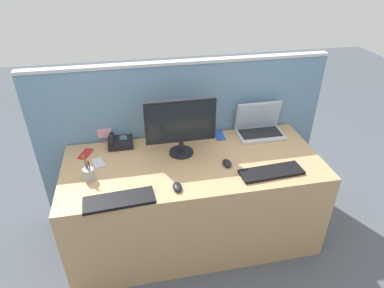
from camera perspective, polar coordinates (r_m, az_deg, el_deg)
The scene contains 14 objects.
ground_plane at distance 2.93m, azimuth 0.20°, elevation -15.13°, with size 10.00×10.00×0.00m, color #4C515B.
desk at distance 2.67m, azimuth 0.21°, elevation -9.62°, with size 1.89×0.82×0.75m, color tan.
cubicle_divider at distance 2.85m, azimuth -1.58°, elevation 0.99°, with size 2.38×0.07×1.36m.
desktop_monitor at distance 2.42m, azimuth -1.97°, elevation 3.40°, with size 0.52×0.18×0.43m.
laptop at distance 2.82m, azimuth 11.50°, elevation 3.06°, with size 0.38×0.24×0.27m.
desk_phone at distance 2.68m, azimuth -12.32°, elevation 0.39°, with size 0.19×0.19×0.08m.
keyboard_main at distance 2.13m, azimuth -12.40°, elevation -9.41°, with size 0.44×0.15×0.02m, color black.
keyboard_spare at distance 2.38m, azimuth 13.48°, elevation -4.70°, with size 0.44×0.15×0.02m, color black.
computer_mouse_right_hand at distance 2.18m, azimuth -2.53°, elevation -7.36°, with size 0.06×0.10×0.03m, color black.
computer_mouse_left_hand at distance 2.41m, azimuth 6.03°, elevation -3.29°, with size 0.06×0.10×0.03m, color black.
pen_cup at distance 2.34m, azimuth -17.28°, elevation -4.95°, with size 0.08×0.08×0.18m.
cell_phone_silver_slab at distance 2.51m, azimuth -15.77°, elevation -3.13°, with size 0.07×0.13×0.01m, color #B7BAC1.
cell_phone_red_case at distance 2.64m, azimuth -17.83°, elevation -1.61°, with size 0.06×0.14×0.01m, color #B22323.
cell_phone_blue_case at distance 2.76m, azimuth 4.72°, elevation 1.48°, with size 0.07×0.15×0.01m, color blue.
Camera 1 is at (-0.40, -1.97, 2.13)m, focal length 31.07 mm.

